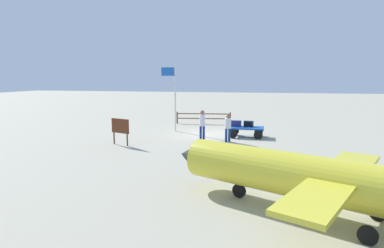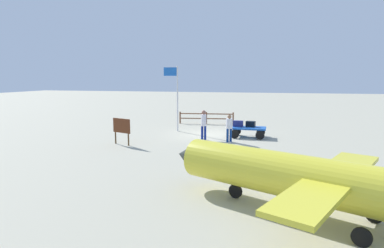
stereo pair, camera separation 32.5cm
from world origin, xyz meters
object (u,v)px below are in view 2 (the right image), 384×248
(suitcase_olive, at_px, (238,124))
(airplane_near, at_px, (321,181))
(suitcase_maroon, at_px, (251,124))
(worker_lead, at_px, (229,126))
(worker_trailing, at_px, (204,123))
(signboard, at_px, (122,127))
(flagpole, at_px, (176,92))
(luggage_cart, at_px, (248,130))

(suitcase_olive, height_order, airplane_near, airplane_near)
(suitcase_maroon, bearing_deg, worker_lead, 60.88)
(worker_trailing, bearing_deg, suitcase_olive, -139.90)
(worker_trailing, relative_size, signboard, 1.22)
(suitcase_maroon, xyz_separation_m, suitcase_olive, (0.77, 0.12, 0.01))
(suitcase_olive, relative_size, flagpole, 0.14)
(luggage_cart, height_order, suitcase_olive, suitcase_olive)
(luggage_cart, bearing_deg, flagpole, -12.90)
(worker_lead, height_order, worker_trailing, worker_trailing)
(suitcase_maroon, bearing_deg, luggage_cart, 55.05)
(flagpole, bearing_deg, airplane_near, 121.24)
(luggage_cart, bearing_deg, worker_trailing, 30.76)
(worker_lead, distance_m, signboard, 6.14)
(worker_trailing, bearing_deg, worker_lead, 170.70)
(suitcase_maroon, distance_m, flagpole, 5.63)
(signboard, bearing_deg, worker_trailing, -149.70)
(worker_lead, bearing_deg, worker_trailing, -9.30)
(luggage_cart, relative_size, suitcase_olive, 3.42)
(suitcase_maroon, relative_size, flagpole, 0.14)
(worker_lead, xyz_separation_m, airplane_near, (-3.61, 9.80, 0.12))
(worker_trailing, xyz_separation_m, airplane_near, (-5.18, 10.06, 0.03))
(suitcase_maroon, height_order, airplane_near, airplane_near)
(suitcase_olive, relative_size, worker_lead, 0.40)
(suitcase_olive, xyz_separation_m, worker_lead, (0.33, 1.86, 0.12))
(worker_trailing, xyz_separation_m, flagpole, (2.53, -2.65, 1.70))
(suitcase_olive, distance_m, airplane_near, 12.11)
(airplane_near, distance_m, flagpole, 14.96)
(worker_lead, relative_size, signboard, 1.09)
(suitcase_olive, height_order, worker_lead, worker_lead)
(luggage_cart, xyz_separation_m, suitcase_maroon, (-0.16, -0.22, 0.34))
(suitcase_olive, distance_m, worker_lead, 1.89)
(luggage_cart, relative_size, suitcase_maroon, 3.55)
(worker_trailing, bearing_deg, suitcase_maroon, -147.22)
(luggage_cart, height_order, worker_lead, worker_lead)
(suitcase_maroon, relative_size, worker_trailing, 0.34)
(worker_trailing, bearing_deg, flagpole, -46.35)
(suitcase_maroon, distance_m, signboard, 8.01)
(suitcase_olive, bearing_deg, worker_lead, 79.97)
(airplane_near, relative_size, signboard, 6.34)
(suitcase_maroon, distance_m, suitcase_olive, 0.78)
(suitcase_maroon, xyz_separation_m, airplane_near, (-2.50, 11.78, 0.26))
(luggage_cart, distance_m, flagpole, 5.66)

